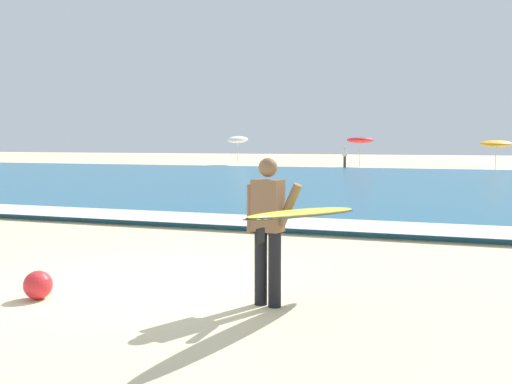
{
  "coord_description": "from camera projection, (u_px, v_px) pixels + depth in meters",
  "views": [
    {
      "loc": [
        3.83,
        -6.8,
        1.91
      ],
      "look_at": [
        0.84,
        1.93,
        1.1
      ],
      "focal_mm": 40.05,
      "sensor_mm": 36.0,
      "label": 1
    }
  ],
  "objects": [
    {
      "name": "beach_ball",
      "position": [
        38.0,
        285.0,
        6.94
      ],
      "size": [
        0.35,
        0.35,
        0.35
      ],
      "primitive_type": "sphere",
      "color": "red",
      "rests_on": "ground"
    },
    {
      "name": "surf_foam",
      "position": [
        268.0,
        221.0,
        12.73
      ],
      "size": [
        120.0,
        1.72,
        0.01
      ],
      "primitive_type": "cube",
      "color": "white",
      "rests_on": "sea"
    },
    {
      "name": "ground_plane",
      "position": [
        152.0,
        282.0,
        7.81
      ],
      "size": [
        160.0,
        160.0,
        0.0
      ],
      "primitive_type": "plane",
      "color": "beige"
    },
    {
      "name": "beach_umbrella_1",
      "position": [
        360.0,
        140.0,
        43.45
      ],
      "size": [
        2.03,
        2.06,
        2.33
      ],
      "color": "beige",
      "rests_on": "ground"
    },
    {
      "name": "beachgoer_near_row_left",
      "position": [
        345.0,
        156.0,
        42.54
      ],
      "size": [
        0.32,
        0.2,
        1.58
      ],
      "color": "#383842",
      "rests_on": "ground"
    },
    {
      "name": "sea",
      "position": [
        360.0,
        183.0,
        25.37
      ],
      "size": [
        120.0,
        28.0,
        0.14
      ],
      "primitive_type": "cube",
      "color": "#1E6084",
      "rests_on": "ground"
    },
    {
      "name": "beach_umbrella_0",
      "position": [
        238.0,
        140.0,
        47.81
      ],
      "size": [
        1.73,
        1.77,
        2.46
      ],
      "color": "beige",
      "rests_on": "ground"
    },
    {
      "name": "surfer_with_board",
      "position": [
        286.0,
        220.0,
        6.46
      ],
      "size": [
        1.2,
        2.62,
        1.73
      ],
      "color": "black",
      "rests_on": "ground"
    },
    {
      "name": "beach_umbrella_2",
      "position": [
        496.0,
        144.0,
        39.15
      ],
      "size": [
        2.08,
        2.11,
        2.08
      ],
      "color": "beige",
      "rests_on": "ground"
    }
  ]
}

